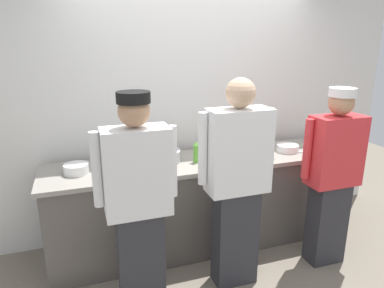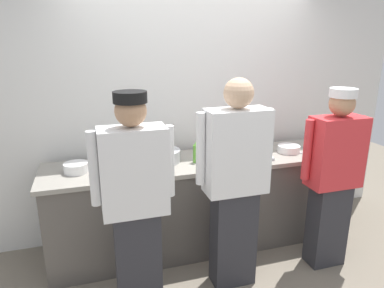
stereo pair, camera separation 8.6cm
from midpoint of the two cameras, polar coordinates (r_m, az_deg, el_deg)
name	(u,v)px [view 2 (the right image)]	position (r m, az deg, el deg)	size (l,w,h in m)	color
ground_plane	(217,262)	(3.45, 4.93, -18.82)	(9.00, 9.00, 0.00)	slate
wall_back	(192,91)	(3.62, 0.63, 8.66)	(4.74, 0.10, 2.99)	silver
prep_counter	(205,202)	(3.50, 2.92, -9.51)	(3.02, 0.67, 0.91)	#56514C
chef_near_left	(135,200)	(2.56, -8.37, -9.06)	(0.61, 0.24, 1.68)	#2D2D33
chef_center	(235,182)	(2.80, 8.00, -6.14)	(0.63, 0.24, 1.74)	#2D2D33
chef_far_right	(333,175)	(3.30, 22.87, -4.78)	(0.59, 0.24, 1.63)	#2D2D33
plate_stack_front	(289,149)	(3.66, 16.26, -0.77)	(0.22, 0.22, 0.07)	white
plate_stack_rear	(76,168)	(3.13, -17.78, -3.73)	(0.21, 0.21, 0.08)	white
mixing_bowl_steel	(162,156)	(3.26, -4.26, -1.92)	(0.35, 0.35, 0.11)	#B7BABF
sheet_tray	(249,155)	(3.47, 10.04, -1.73)	(0.41, 0.34, 0.02)	#B7BABF
squeeze_bottle_primary	(196,152)	(3.21, 1.43, -1.40)	(0.06, 0.06, 0.20)	#56A333
squeeze_bottle_secondary	(318,142)	(3.80, 20.55, 0.33)	(0.06, 0.06, 0.19)	#56A333
ramekin_red_sauce	(99,173)	(3.01, -14.21, -4.67)	(0.10, 0.10, 0.04)	white
ramekin_orange_sauce	(131,162)	(3.21, -9.21, -2.91)	(0.10, 0.10, 0.05)	white
deli_cup	(223,158)	(3.25, 5.92, -2.30)	(0.09, 0.09, 0.08)	white
chefs_knife	(300,153)	(3.67, 17.91, -1.39)	(0.27, 0.03, 0.02)	#B7BABF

